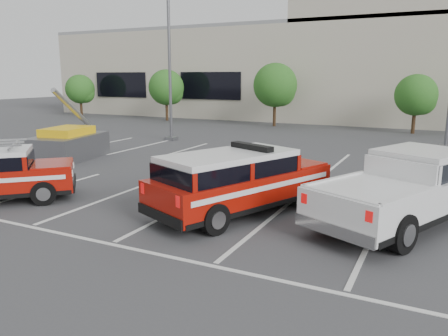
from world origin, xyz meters
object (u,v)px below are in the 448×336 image
object	(u,v)px
tree_mid_right	(417,96)
light_pole_left	(169,53)
white_pickup	(409,195)
tree_far_left	(81,90)
convention_building	(367,66)
fire_chief_suv	(239,186)
utility_rig	(65,145)
tree_mid_left	(276,87)
tree_left	(167,89)

from	to	relation	value
tree_mid_right	light_pole_left	world-z (taller)	light_pole_left
white_pickup	tree_far_left	bearing A→B (deg)	171.88
convention_building	white_pickup	xyz separation A→B (m)	(5.90, -29.93, -3.95)
tree_mid_right	white_pickup	distance (m)	20.21
tree_mid_right	fire_chief_suv	world-z (taller)	tree_mid_right
convention_building	white_pickup	size ratio (longest dim) A/B	9.08
utility_rig	light_pole_left	bearing A→B (deg)	70.31
light_pole_left	tree_mid_left	bearing A→B (deg)	72.90
fire_chief_suv	tree_mid_right	bearing A→B (deg)	104.13
utility_rig	tree_far_left	bearing A→B (deg)	121.26
fire_chief_suv	white_pickup	xyz separation A→B (m)	(4.39, 1.23, -0.03)
tree_far_left	tree_left	bearing A→B (deg)	0.00
tree_far_left	tree_mid_left	xyz separation A→B (m)	(20.00, 0.00, 0.54)
tree_left	tree_far_left	bearing A→B (deg)	-180.00
convention_building	utility_rig	distance (m)	29.07
tree_mid_left	white_pickup	distance (m)	23.03
white_pickup	convention_building	bearing A→B (deg)	126.01
tree_mid_left	convention_building	bearing A→B (deg)	62.60
white_pickup	light_pole_left	bearing A→B (deg)	169.31
tree_mid_left	light_pole_left	bearing A→B (deg)	-107.10
convention_building	tree_far_left	bearing A→B (deg)	-158.63
light_pole_left	white_pickup	xyz separation A→B (m)	(14.08, -10.06, -4.42)
tree_mid_right	utility_rig	bearing A→B (deg)	-129.26
tree_far_left	light_pole_left	bearing A→B (deg)	-30.71
tree_mid_left	utility_rig	bearing A→B (deg)	-103.65
utility_rig	convention_building	bearing A→B (deg)	60.20
tree_far_left	utility_rig	bearing A→B (deg)	-47.83
convention_building	tree_mid_left	world-z (taller)	convention_building
fire_chief_suv	utility_rig	bearing A→B (deg)	-176.74
fire_chief_suv	white_pickup	distance (m)	4.56
tree_far_left	tree_mid_right	size ratio (longest dim) A/B	1.00
tree_far_left	tree_mid_right	bearing A→B (deg)	0.00
tree_left	fire_chief_suv	xyz separation A→B (m)	(16.60, -21.34, -1.98)
tree_mid_left	light_pole_left	distance (m)	10.73
tree_mid_right	light_pole_left	bearing A→B (deg)	-142.50
white_pickup	fire_chief_suv	bearing A→B (deg)	-139.49
tree_left	fire_chief_suv	distance (m)	27.11
light_pole_left	utility_rig	distance (m)	8.72
light_pole_left	utility_rig	size ratio (longest dim) A/B	2.38
tree_left	tree_mid_right	distance (m)	20.00
tree_left	utility_rig	distance (m)	18.46
fire_chief_suv	tree_mid_left	bearing A→B (deg)	130.37
convention_building	light_pole_left	bearing A→B (deg)	-112.39
light_pole_left	white_pickup	bearing A→B (deg)	-35.55
fire_chief_suv	convention_building	bearing A→B (deg)	115.96
fire_chief_suv	utility_rig	xyz separation A→B (m)	(-10.83, 3.93, -0.13)
tree_far_left	white_pickup	bearing A→B (deg)	-32.98
convention_building	tree_mid_right	bearing A→B (deg)	-63.43
tree_mid_right	utility_rig	distance (m)	22.56
convention_building	utility_rig	xyz separation A→B (m)	(-9.32, -27.23, -4.05)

